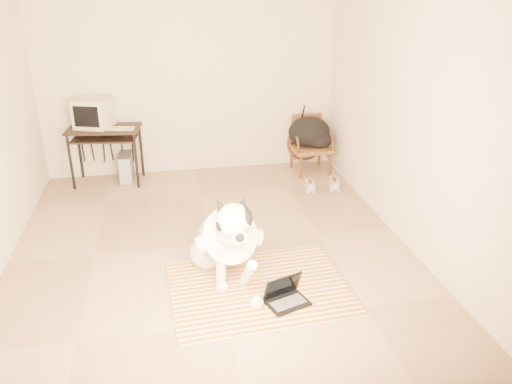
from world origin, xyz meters
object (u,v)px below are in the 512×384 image
object	(u,v)px
dog	(227,240)
computer_desk	(105,136)
laptop	(286,296)
crt_monitor	(93,113)
pc_tower	(127,167)
backpack	(311,134)
rattan_chair	(310,144)

from	to	relation	value
dog	computer_desk	world-z (taller)	dog
laptop	crt_monitor	distance (m)	3.74
laptop	crt_monitor	xyz separation A→B (m)	(-1.80, 3.16, 0.87)
computer_desk	crt_monitor	xyz separation A→B (m)	(-0.11, 0.07, 0.29)
computer_desk	pc_tower	xyz separation A→B (m)	(0.23, 0.05, -0.47)
pc_tower	computer_desk	bearing A→B (deg)	-167.76
laptop	pc_tower	world-z (taller)	pc_tower
computer_desk	backpack	distance (m)	2.78
crt_monitor	rattan_chair	distance (m)	2.95
pc_tower	backpack	size ratio (longest dim) A/B	0.68
computer_desk	rattan_chair	bearing A→B (deg)	-1.10
pc_tower	backpack	xyz separation A→B (m)	(2.55, -0.14, 0.37)
backpack	laptop	bearing A→B (deg)	-110.04
computer_desk	rattan_chair	xyz separation A→B (m)	(2.78, -0.05, -0.26)
pc_tower	backpack	bearing A→B (deg)	-3.10
pc_tower	crt_monitor	bearing A→B (deg)	177.00
crt_monitor	dog	bearing A→B (deg)	-62.54
computer_desk	rattan_chair	world-z (taller)	rattan_chair
rattan_chair	dog	bearing A→B (deg)	-121.24
laptop	crt_monitor	size ratio (longest dim) A/B	0.77
computer_desk	crt_monitor	world-z (taller)	crt_monitor
laptop	pc_tower	bearing A→B (deg)	114.81
laptop	pc_tower	distance (m)	3.47
dog	laptop	distance (m)	0.74
crt_monitor	backpack	distance (m)	2.93
dog	backpack	bearing A→B (deg)	58.42
crt_monitor	rattan_chair	world-z (taller)	crt_monitor
dog	crt_monitor	bearing A→B (deg)	117.46
dog	backpack	distance (m)	2.92
rattan_chair	computer_desk	bearing A→B (deg)	178.90
laptop	crt_monitor	world-z (taller)	crt_monitor
crt_monitor	pc_tower	bearing A→B (deg)	-3.00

